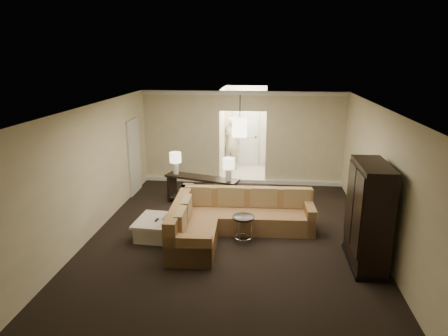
# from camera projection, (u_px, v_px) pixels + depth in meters

# --- Properties ---
(ground) EXTENTS (8.00, 8.00, 0.00)m
(ground) POSITION_uv_depth(u_px,v_px,m) (230.00, 240.00, 8.51)
(ground) COLOR black
(ground) RESTS_ON ground
(wall_back) EXTENTS (6.00, 0.04, 2.80)m
(wall_back) POSITION_uv_depth(u_px,v_px,m) (242.00, 138.00, 11.95)
(wall_back) COLOR beige
(wall_back) RESTS_ON ground
(wall_front) EXTENTS (6.00, 0.04, 2.80)m
(wall_front) POSITION_uv_depth(u_px,v_px,m) (198.00, 286.00, 4.30)
(wall_front) COLOR beige
(wall_front) RESTS_ON ground
(wall_left) EXTENTS (0.04, 8.00, 2.80)m
(wall_left) POSITION_uv_depth(u_px,v_px,m) (89.00, 173.00, 8.43)
(wall_left) COLOR beige
(wall_left) RESTS_ON ground
(wall_right) EXTENTS (0.04, 8.00, 2.80)m
(wall_right) POSITION_uv_depth(u_px,v_px,m) (383.00, 182.00, 7.82)
(wall_right) COLOR beige
(wall_right) RESTS_ON ground
(ceiling) EXTENTS (6.00, 8.00, 0.02)m
(ceiling) POSITION_uv_depth(u_px,v_px,m) (231.00, 108.00, 7.74)
(ceiling) COLOR white
(ceiling) RESTS_ON wall_back
(crown_molding) EXTENTS (6.00, 0.10, 0.12)m
(crown_molding) POSITION_uv_depth(u_px,v_px,m) (243.00, 93.00, 11.54)
(crown_molding) COLOR white
(crown_molding) RESTS_ON wall_back
(baseboard) EXTENTS (6.00, 0.10, 0.12)m
(baseboard) POSITION_uv_depth(u_px,v_px,m) (242.00, 181.00, 12.27)
(baseboard) COLOR white
(baseboard) RESTS_ON ground
(side_door) EXTENTS (0.05, 0.90, 2.10)m
(side_door) POSITION_uv_depth(u_px,v_px,m) (134.00, 156.00, 11.20)
(side_door) COLOR silver
(side_door) RESTS_ON ground
(foyer) EXTENTS (1.44, 2.02, 2.80)m
(foyer) POSITION_uv_depth(u_px,v_px,m) (245.00, 133.00, 13.26)
(foyer) COLOR beige
(foyer) RESTS_ON ground
(sectional_sofa) EXTENTS (3.03, 2.41, 0.90)m
(sectional_sofa) POSITION_uv_depth(u_px,v_px,m) (229.00, 219.00, 8.67)
(sectional_sofa) COLOR brown
(sectional_sofa) RESTS_ON ground
(coffee_table) EXTENTS (1.05, 1.05, 0.41)m
(coffee_table) POSITION_uv_depth(u_px,v_px,m) (160.00, 228.00, 8.61)
(coffee_table) COLOR beige
(coffee_table) RESTS_ON ground
(console_table) EXTENTS (2.01, 1.00, 0.76)m
(console_table) POSITION_uv_depth(u_px,v_px,m) (202.00, 188.00, 10.39)
(console_table) COLOR black
(console_table) RESTS_ON ground
(armoire) EXTENTS (0.58, 1.36, 1.96)m
(armoire) POSITION_uv_depth(u_px,v_px,m) (368.00, 217.00, 7.29)
(armoire) COLOR black
(armoire) RESTS_ON ground
(drink_table) EXTENTS (0.46, 0.46, 0.57)m
(drink_table) POSITION_uv_depth(u_px,v_px,m) (243.00, 224.00, 8.31)
(drink_table) COLOR black
(drink_table) RESTS_ON ground
(table_lamp_left) EXTENTS (0.30, 0.30, 0.58)m
(table_lamp_left) POSITION_uv_depth(u_px,v_px,m) (175.00, 160.00, 10.49)
(table_lamp_left) COLOR silver
(table_lamp_left) RESTS_ON console_table
(table_lamp_right) EXTENTS (0.30, 0.30, 0.58)m
(table_lamp_right) POSITION_uv_depth(u_px,v_px,m) (229.00, 166.00, 9.92)
(table_lamp_right) COLOR silver
(table_lamp_right) RESTS_ON console_table
(pendant_light) EXTENTS (0.38, 0.38, 1.09)m
(pendant_light) POSITION_uv_depth(u_px,v_px,m) (240.00, 127.00, 10.56)
(pendant_light) COLOR black
(pendant_light) RESTS_ON ceiling
(person) EXTENTS (0.84, 0.71, 1.99)m
(person) POSITION_uv_depth(u_px,v_px,m) (232.00, 140.00, 13.64)
(person) COLOR beige
(person) RESTS_ON ground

